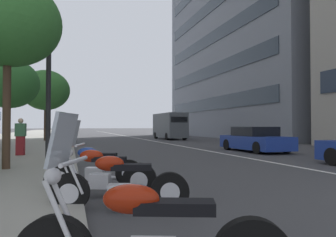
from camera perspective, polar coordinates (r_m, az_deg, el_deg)
sidewalk_right_plaza at (r=32.74m, az=-26.54°, el=-3.51°), size 160.00×10.92×0.15m
lane_centre_stripe at (r=38.02m, az=-6.24°, el=-3.44°), size 110.00×0.16×0.01m
motorcycle_under_tarp at (r=5.19m, az=-9.16°, el=-11.72°), size 0.78×2.18×1.47m
motorcycle_by_sign_pole at (r=6.30m, az=-12.57°, el=-9.77°), size 0.95×2.10×1.49m
motorcycle_nearest_camera at (r=7.47m, az=-13.32°, el=-8.75°), size 0.93×2.09×1.08m
car_lead_in_lane at (r=17.66m, az=15.46°, el=-3.77°), size 4.47×2.05×1.34m
delivery_van_ahead at (r=32.82m, az=0.29°, el=-1.28°), size 5.68×2.20×2.69m
street_lamp_with_banners at (r=12.88m, az=-19.06°, el=14.55°), size 1.26×2.52×7.86m
street_tree_near_plaza_corner at (r=10.54m, az=-27.03°, el=15.20°), size 3.00×3.00×5.50m
street_tree_mid_sidewalk at (r=18.68m, az=-26.86°, el=5.67°), size 3.08×3.08×4.78m
street_tree_far_plaza at (r=28.48m, az=-21.29°, el=4.79°), size 3.95×3.95×5.92m
pedestrian_on_plaza at (r=14.63m, az=-25.14°, el=-3.00°), size 0.32×0.43×1.55m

